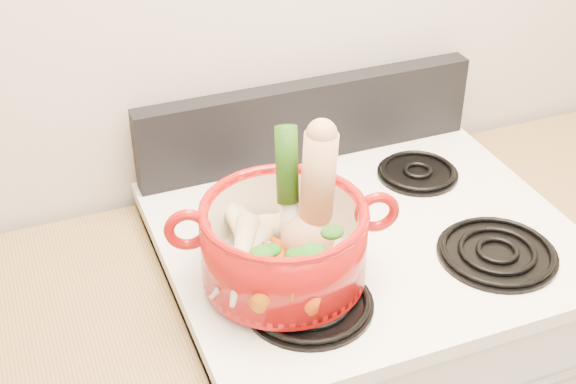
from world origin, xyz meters
name	(u,v)px	position (x,y,z in m)	size (l,w,h in m)	color
cooktop	(366,237)	(0.00, 1.40, 0.93)	(0.78, 0.67, 0.03)	white
control_backsplash	(308,121)	(0.00, 1.70, 1.04)	(0.76, 0.05, 0.18)	black
burner_front_left	(309,302)	(-0.19, 1.24, 0.96)	(0.22, 0.22, 0.02)	black
burner_front_right	(497,252)	(0.19, 1.24, 0.96)	(0.22, 0.22, 0.02)	black
burner_back_left	(251,209)	(-0.19, 1.54, 0.96)	(0.17, 0.17, 0.02)	black
burner_back_right	(418,172)	(0.19, 1.54, 0.96)	(0.17, 0.17, 0.02)	black
dutch_oven	(284,243)	(-0.21, 1.31, 1.04)	(0.29, 0.29, 0.14)	#9D0C0A
pot_handle_left	(187,230)	(-0.37, 1.35, 1.09)	(0.08, 0.08, 0.02)	#9D0C0A
pot_handle_right	(377,212)	(-0.05, 1.28, 1.09)	(0.08, 0.08, 0.02)	#9D0C0A
squash	(309,198)	(-0.16, 1.32, 1.12)	(0.10, 0.10, 0.24)	tan
leek	(290,192)	(-0.18, 1.34, 1.12)	(0.04, 0.04, 0.25)	silver
ginger	(268,228)	(-0.21, 1.39, 1.02)	(0.08, 0.06, 0.04)	tan
parsnip_0	(249,251)	(-0.26, 1.34, 1.02)	(0.05, 0.05, 0.25)	beige
parsnip_1	(240,261)	(-0.29, 1.31, 1.03)	(0.04, 0.04, 0.18)	beige
parsnip_2	(254,230)	(-0.24, 1.38, 1.03)	(0.05, 0.05, 0.21)	beige
parsnip_3	(240,259)	(-0.29, 1.30, 1.04)	(0.04, 0.04, 0.20)	beige
parsnip_4	(240,230)	(-0.27, 1.37, 1.04)	(0.04, 0.04, 0.18)	beige
carrot_0	(282,279)	(-0.23, 1.25, 1.01)	(0.04, 0.04, 0.18)	#DA430A
carrot_1	(279,267)	(-0.23, 1.28, 1.02)	(0.03, 0.03, 0.14)	#C54909
carrot_2	(294,253)	(-0.20, 1.30, 1.02)	(0.03, 0.03, 0.16)	#CC390A
carrot_3	(281,280)	(-0.25, 1.23, 1.03)	(0.03, 0.03, 0.14)	#BD5A09
carrot_4	(280,271)	(-0.24, 1.25, 1.04)	(0.03, 0.03, 0.15)	red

